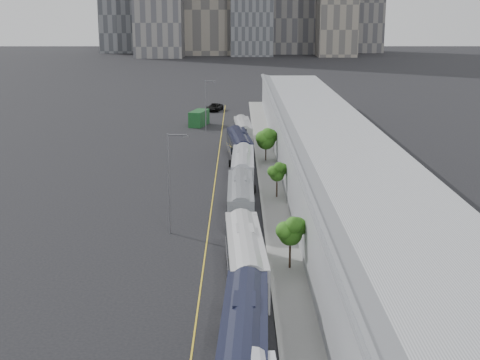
{
  "coord_description": "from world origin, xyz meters",
  "views": [
    {
      "loc": [
        1.46,
        -17.78,
        21.06
      ],
      "look_at": [
        1.66,
        53.39,
        3.0
      ],
      "focal_mm": 50.0,
      "sensor_mm": 36.0,
      "label": 1
    }
  ],
  "objects_px": {
    "bus_5": "(239,148)",
    "shipping_container": "(199,118)",
    "street_lamp_far": "(207,102)",
    "suv": "(214,107)",
    "bus_6": "(243,133)",
    "street_lamp_near": "(170,177)",
    "bus_4": "(243,170)",
    "bus_2": "(245,262)",
    "bus_3": "(240,202)",
    "bus_1": "(245,345)"
  },
  "relations": [
    {
      "from": "bus_6",
      "to": "suv",
      "type": "xyz_separation_m",
      "value": [
        -5.94,
        35.24,
        -0.72
      ]
    },
    {
      "from": "shipping_container",
      "to": "suv",
      "type": "relative_size",
      "value": 1.03
    },
    {
      "from": "bus_4",
      "to": "shipping_container",
      "type": "xyz_separation_m",
      "value": [
        -7.97,
        43.39,
        -0.22
      ]
    },
    {
      "from": "bus_2",
      "to": "suv",
      "type": "distance_m",
      "value": 94.29
    },
    {
      "from": "bus_2",
      "to": "bus_3",
      "type": "bearing_deg",
      "value": 88.52
    },
    {
      "from": "street_lamp_near",
      "to": "street_lamp_far",
      "type": "xyz_separation_m",
      "value": [
        0.86,
        56.88,
        -0.38
      ]
    },
    {
      "from": "street_lamp_far",
      "to": "bus_2",
      "type": "bearing_deg",
      "value": -84.89
    },
    {
      "from": "bus_5",
      "to": "street_lamp_far",
      "type": "relative_size",
      "value": 1.5
    },
    {
      "from": "bus_2",
      "to": "street_lamp_near",
      "type": "height_order",
      "value": "street_lamp_near"
    },
    {
      "from": "bus_3",
      "to": "street_lamp_near",
      "type": "height_order",
      "value": "street_lamp_near"
    },
    {
      "from": "bus_4",
      "to": "suv",
      "type": "xyz_separation_m",
      "value": [
        -5.77,
        62.48,
        -0.84
      ]
    },
    {
      "from": "bus_2",
      "to": "shipping_container",
      "type": "distance_m",
      "value": 75.43
    },
    {
      "from": "bus_4",
      "to": "street_lamp_near",
      "type": "relative_size",
      "value": 1.37
    },
    {
      "from": "bus_4",
      "to": "bus_1",
      "type": "bearing_deg",
      "value": -89.3
    },
    {
      "from": "bus_2",
      "to": "bus_6",
      "type": "distance_m",
      "value": 58.88
    },
    {
      "from": "bus_1",
      "to": "bus_5",
      "type": "height_order",
      "value": "bus_1"
    },
    {
      "from": "bus_3",
      "to": "bus_6",
      "type": "bearing_deg",
      "value": 89.14
    },
    {
      "from": "bus_6",
      "to": "street_lamp_near",
      "type": "distance_m",
      "value": 47.51
    },
    {
      "from": "bus_5",
      "to": "bus_6",
      "type": "relative_size",
      "value": 1.09
    },
    {
      "from": "bus_3",
      "to": "shipping_container",
      "type": "height_order",
      "value": "bus_3"
    },
    {
      "from": "street_lamp_far",
      "to": "bus_4",
      "type": "bearing_deg",
      "value": -80.54
    },
    {
      "from": "bus_5",
      "to": "suv",
      "type": "relative_size",
      "value": 2.34
    },
    {
      "from": "bus_4",
      "to": "bus_6",
      "type": "height_order",
      "value": "bus_4"
    },
    {
      "from": "bus_5",
      "to": "shipping_container",
      "type": "bearing_deg",
      "value": 99.06
    },
    {
      "from": "bus_3",
      "to": "suv",
      "type": "xyz_separation_m",
      "value": [
        -5.41,
        76.61,
        -0.8
      ]
    },
    {
      "from": "bus_2",
      "to": "suv",
      "type": "relative_size",
      "value": 2.4
    },
    {
      "from": "bus_1",
      "to": "street_lamp_far",
      "type": "relative_size",
      "value": 1.51
    },
    {
      "from": "shipping_container",
      "to": "suv",
      "type": "height_order",
      "value": "shipping_container"
    },
    {
      "from": "bus_5",
      "to": "bus_2",
      "type": "bearing_deg",
      "value": -94.81
    },
    {
      "from": "bus_3",
      "to": "bus_2",
      "type": "bearing_deg",
      "value": -89.09
    },
    {
      "from": "shipping_container",
      "to": "bus_2",
      "type": "bearing_deg",
      "value": -69.72
    },
    {
      "from": "bus_4",
      "to": "street_lamp_near",
      "type": "xyz_separation_m",
      "value": [
        -7.08,
        -19.53,
        3.97
      ]
    },
    {
      "from": "bus_2",
      "to": "street_lamp_far",
      "type": "height_order",
      "value": "street_lamp_far"
    },
    {
      "from": "bus_4",
      "to": "shipping_container",
      "type": "relative_size",
      "value": 2.24
    },
    {
      "from": "bus_6",
      "to": "shipping_container",
      "type": "xyz_separation_m",
      "value": [
        -8.14,
        16.14,
        -0.1
      ]
    },
    {
      "from": "street_lamp_far",
      "to": "suv",
      "type": "xyz_separation_m",
      "value": [
        0.45,
        25.13,
        -4.44
      ]
    },
    {
      "from": "bus_3",
      "to": "bus_4",
      "type": "relative_size",
      "value": 0.97
    },
    {
      "from": "bus_1",
      "to": "bus_3",
      "type": "bearing_deg",
      "value": 92.62
    },
    {
      "from": "bus_4",
      "to": "bus_6",
      "type": "distance_m",
      "value": 27.25
    },
    {
      "from": "bus_1",
      "to": "shipping_container",
      "type": "relative_size",
      "value": 2.3
    },
    {
      "from": "bus_3",
      "to": "shipping_container",
      "type": "xyz_separation_m",
      "value": [
        -7.61,
        57.51,
        -0.19
      ]
    },
    {
      "from": "street_lamp_near",
      "to": "street_lamp_far",
      "type": "relative_size",
      "value": 1.08
    },
    {
      "from": "bus_4",
      "to": "shipping_container",
      "type": "distance_m",
      "value": 44.11
    },
    {
      "from": "bus_6",
      "to": "street_lamp_far",
      "type": "relative_size",
      "value": 1.38
    },
    {
      "from": "bus_2",
      "to": "bus_3",
      "type": "distance_m",
      "value": 17.51
    },
    {
      "from": "bus_1",
      "to": "bus_2",
      "type": "xyz_separation_m",
      "value": [
        0.17,
        13.56,
        0.02
      ]
    },
    {
      "from": "bus_3",
      "to": "street_lamp_far",
      "type": "height_order",
      "value": "street_lamp_far"
    },
    {
      "from": "bus_3",
      "to": "bus_4",
      "type": "height_order",
      "value": "bus_4"
    },
    {
      "from": "shipping_container",
      "to": "bus_5",
      "type": "bearing_deg",
      "value": -61.42
    },
    {
      "from": "shipping_container",
      "to": "bus_6",
      "type": "bearing_deg",
      "value": -48.99
    }
  ]
}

